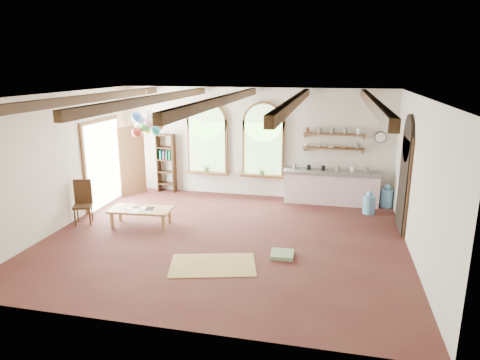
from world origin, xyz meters
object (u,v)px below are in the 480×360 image
(kitchen_counter, at_px, (331,187))
(side_chair, at_px, (83,211))
(coffee_table, at_px, (141,211))
(balloon_cluster, at_px, (148,124))

(kitchen_counter, bearing_deg, side_chair, -153.46)
(coffee_table, xyz_separation_m, balloon_cluster, (-0.20, 1.13, 1.97))
(balloon_cluster, bearing_deg, side_chair, -134.24)
(coffee_table, bearing_deg, side_chair, -173.68)
(coffee_table, relative_size, side_chair, 1.43)
(kitchen_counter, relative_size, balloon_cluster, 2.31)
(balloon_cluster, bearing_deg, kitchen_counter, 19.70)
(side_chair, bearing_deg, kitchen_counter, 26.54)
(kitchen_counter, distance_m, balloon_cluster, 5.33)
(coffee_table, distance_m, balloon_cluster, 2.28)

